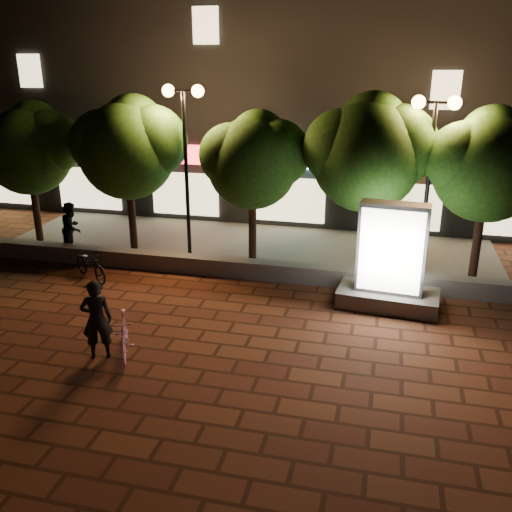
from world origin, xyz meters
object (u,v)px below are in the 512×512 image
(tree_left, at_px, (129,145))
(rider, at_px, (97,319))
(scooter_pink, at_px, (124,334))
(scooter_parked, at_px, (91,264))
(tree_far_right, at_px, (490,161))
(street_lamp_left, at_px, (185,128))
(street_lamp_right, at_px, (432,141))
(ad_kiosk, at_px, (390,266))
(tree_right, at_px, (369,149))
(tree_far_left, at_px, (30,146))
(tree_mid, at_px, (254,157))
(pedestrian, at_px, (72,228))

(tree_left, relative_size, rider, 2.80)
(tree_left, xyz_separation_m, scooter_pink, (2.68, -6.32, -2.99))
(scooter_pink, height_order, scooter_parked, scooter_pink)
(scooter_parked, bearing_deg, tree_far_right, -42.11)
(tree_far_right, bearing_deg, scooter_parked, -165.98)
(street_lamp_left, xyz_separation_m, scooter_parked, (-2.10, -2.40, -3.58))
(tree_far_right, height_order, street_lamp_left, street_lamp_left)
(street_lamp_left, relative_size, scooter_pink, 3.46)
(scooter_pink, relative_size, rider, 0.86)
(street_lamp_left, bearing_deg, street_lamp_right, 0.00)
(ad_kiosk, relative_size, scooter_pink, 1.81)
(tree_right, height_order, street_lamp_left, street_lamp_left)
(tree_far_left, relative_size, tree_left, 0.95)
(tree_far_right, bearing_deg, rider, -141.55)
(tree_mid, distance_m, ad_kiosk, 5.28)
(street_lamp_right, bearing_deg, tree_far_left, 178.79)
(ad_kiosk, distance_m, rider, 7.13)
(tree_left, distance_m, street_lamp_right, 8.96)
(street_lamp_right, bearing_deg, tree_mid, 176.96)
(scooter_pink, bearing_deg, tree_far_left, 109.77)
(tree_right, bearing_deg, scooter_pink, -126.18)
(scooter_parked, bearing_deg, ad_kiosk, -55.30)
(scooter_pink, bearing_deg, rider, -175.69)
(ad_kiosk, bearing_deg, scooter_pink, -145.13)
(tree_far_left, distance_m, ad_kiosk, 12.08)
(street_lamp_left, height_order, scooter_pink, street_lamp_left)
(tree_mid, xyz_separation_m, scooter_pink, (-1.31, -6.32, -2.77))
(tree_right, distance_m, tree_far_right, 3.20)
(street_lamp_left, distance_m, rider, 7.06)
(street_lamp_left, bearing_deg, ad_kiosk, -20.29)
(tree_right, xyz_separation_m, ad_kiosk, (0.80, -2.54, -2.48))
(street_lamp_right, distance_m, scooter_pink, 9.37)
(tree_left, xyz_separation_m, pedestrian, (-1.70, -0.96, -2.53))
(ad_kiosk, xyz_separation_m, rider, (-5.88, -4.03, -0.22))
(street_lamp_right, bearing_deg, tree_right, 170.90)
(tree_right, height_order, pedestrian, tree_right)
(rider, bearing_deg, scooter_parked, -82.74)
(pedestrian, bearing_deg, tree_right, -93.28)
(street_lamp_left, height_order, scooter_parked, street_lamp_left)
(street_lamp_right, xyz_separation_m, scooter_parked, (-9.10, -2.40, -3.45))
(tree_far_left, distance_m, tree_left, 3.51)
(tree_mid, bearing_deg, tree_far_right, 0.00)
(street_lamp_right, bearing_deg, pedestrian, -176.24)
(street_lamp_left, relative_size, rider, 2.96)
(tree_mid, bearing_deg, ad_kiosk, -31.73)
(tree_left, distance_m, street_lamp_left, 2.05)
(ad_kiosk, bearing_deg, tree_right, 107.51)
(rider, relative_size, scooter_parked, 1.03)
(scooter_parked, bearing_deg, tree_right, -36.50)
(rider, bearing_deg, pedestrian, -79.05)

